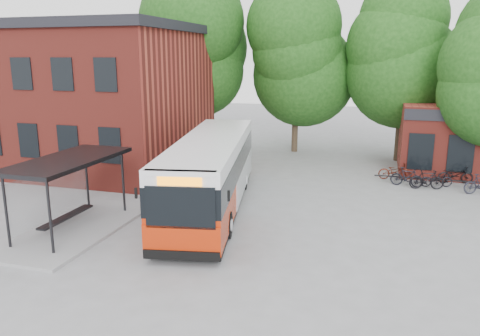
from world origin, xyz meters
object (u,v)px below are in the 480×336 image
(bus_shelter, at_px, (71,194))
(bicycle_3, at_px, (427,179))
(bicycle_1, at_px, (407,177))
(bicycle_2, at_px, (395,171))
(bicycle_6, at_px, (456,175))
(bicycle_4, at_px, (437,179))
(city_bus, at_px, (212,173))

(bus_shelter, height_order, bicycle_3, bus_shelter)
(bicycle_1, bearing_deg, bus_shelter, 142.12)
(bicycle_3, bearing_deg, bicycle_1, 64.30)
(bicycle_2, xyz_separation_m, bicycle_6, (3.08, 0.06, 0.01))
(bicycle_3, height_order, bicycle_4, bicycle_3)
(city_bus, distance_m, bicycle_1, 10.64)
(bicycle_3, xyz_separation_m, bicycle_6, (1.58, 1.65, -0.04))
(bicycle_2, distance_m, bicycle_3, 2.19)
(bicycle_2, bearing_deg, bicycle_4, -123.05)
(city_bus, distance_m, bicycle_4, 12.05)
(bicycle_6, bearing_deg, bus_shelter, 116.19)
(bicycle_2, height_order, bicycle_6, bicycle_6)
(bicycle_2, bearing_deg, bicycle_1, -164.18)
(city_bus, bearing_deg, bicycle_6, 23.47)
(bicycle_1, height_order, bicycle_6, bicycle_1)
(bicycle_3, bearing_deg, bicycle_2, 33.55)
(city_bus, distance_m, bicycle_6, 13.49)
(bicycle_4, bearing_deg, bicycle_3, 122.61)
(bicycle_4, bearing_deg, bus_shelter, 111.33)
(bicycle_2, distance_m, bicycle_4, 2.27)
(bus_shelter, bearing_deg, bicycle_1, 39.16)
(bicycle_3, bearing_deg, bicycle_4, -51.51)
(bicycle_1, xyz_separation_m, bicycle_4, (1.48, 0.33, -0.07))
(bus_shelter, distance_m, bicycle_3, 17.13)
(bus_shelter, xyz_separation_m, city_bus, (4.25, 4.21, 0.14))
(bicycle_4, height_order, bicycle_6, bicycle_6)
(bus_shelter, distance_m, bicycle_2, 17.01)
(city_bus, bearing_deg, bicycle_1, 25.03)
(bicycle_3, bearing_deg, city_bus, 112.30)
(city_bus, relative_size, bicycle_4, 7.61)
(city_bus, height_order, bicycle_4, city_bus)
(bicycle_2, xyz_separation_m, bicycle_3, (1.50, -1.59, 0.05))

